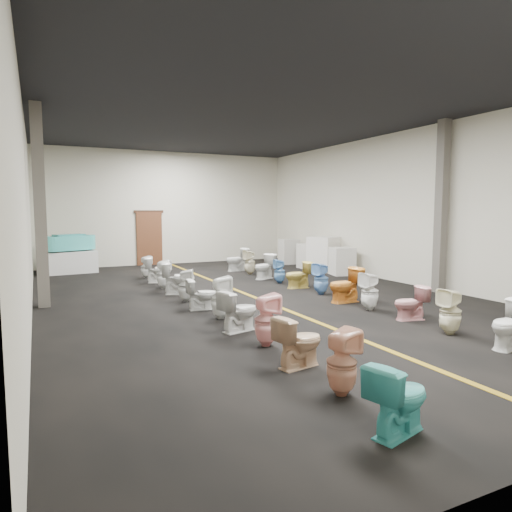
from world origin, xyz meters
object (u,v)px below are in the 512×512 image
at_px(toilet_left_8, 179,278).
at_px(toilet_right_9, 265,267).
at_px(toilet_left_5, 221,298).
at_px(toilet_right_7, 298,275).
at_px(appliance_crate_d, 289,252).
at_px(toilet_right_1, 510,325).
at_px(toilet_left_0, 399,398).
at_px(toilet_right_3, 411,303).
at_px(appliance_crate_b, 323,254).
at_px(toilet_right_8, 280,271).
at_px(toilet_right_2, 450,311).
at_px(display_table, 70,262).
at_px(appliance_crate_a, 342,261).
at_px(bathtub, 69,242).
at_px(toilet_left_7, 186,285).
at_px(toilet_left_10, 159,270).
at_px(appliance_crate_c, 311,256).
at_px(toilet_right_10, 250,262).
at_px(toilet_left_2, 299,341).
at_px(toilet_left_9, 163,274).
at_px(toilet_right_6, 321,279).
at_px(toilet_right_11, 237,260).
at_px(toilet_left_4, 239,311).
at_px(toilet_right_5, 345,285).
at_px(toilet_left_1, 342,362).
at_px(toilet_left_11, 146,267).
at_px(toilet_right_4, 370,291).
at_px(toilet_left_6, 202,294).

relative_size(toilet_left_8, toilet_right_9, 1.07).
height_order(toilet_left_5, toilet_right_7, toilet_left_5).
height_order(appliance_crate_d, toilet_right_1, appliance_crate_d).
height_order(toilet_left_0, toilet_right_3, toilet_left_0).
relative_size(appliance_crate_b, toilet_right_8, 1.69).
xyz_separation_m(toilet_right_1, toilet_right_2, (-0.17, 1.01, 0.02)).
bearing_deg(display_table, appliance_crate_a, -28.37).
xyz_separation_m(display_table, appliance_crate_a, (8.23, -4.45, 0.08)).
bearing_deg(bathtub, toilet_left_7, -94.83).
height_order(display_table, bathtub, bathtub).
bearing_deg(toilet_right_8, toilet_left_10, -104.30).
bearing_deg(appliance_crate_c, toilet_left_8, -153.30).
bearing_deg(toilet_left_5, appliance_crate_b, -44.33).
distance_m(appliance_crate_c, toilet_right_8, 3.79).
bearing_deg(toilet_right_10, toilet_left_2, -22.59).
relative_size(appliance_crate_b, toilet_left_9, 1.55).
xyz_separation_m(appliance_crate_a, toilet_right_1, (-2.62, -7.92, -0.08)).
bearing_deg(toilet_right_6, appliance_crate_b, 135.16).
distance_m(toilet_right_2, toilet_right_11, 9.36).
bearing_deg(toilet_left_0, toilet_left_4, -16.95).
xyz_separation_m(appliance_crate_b, appliance_crate_c, (0.00, 0.82, -0.15)).
bearing_deg(toilet_right_9, display_table, -151.49).
relative_size(toilet_left_8, toilet_right_7, 1.13).
height_order(appliance_crate_c, toilet_right_6, appliance_crate_c).
relative_size(toilet_right_1, toilet_right_9, 0.98).
bearing_deg(toilet_right_1, appliance_crate_d, 158.02).
distance_m(toilet_left_7, toilet_right_7, 3.42).
bearing_deg(toilet_left_10, toilet_right_2, -137.57).
distance_m(toilet_left_2, toilet_right_2, 3.26).
height_order(toilet_left_2, toilet_right_9, toilet_right_9).
relative_size(toilet_left_10, toilet_right_11, 0.94).
height_order(appliance_crate_a, toilet_right_2, appliance_crate_a).
xyz_separation_m(toilet_left_0, toilet_left_10, (0.18, 10.28, 0.02)).
xyz_separation_m(display_table, toilet_right_11, (5.43, -2.00, 0.03)).
xyz_separation_m(display_table, toilet_left_7, (2.13, -6.54, 0.01)).
height_order(toilet_left_5, toilet_right_5, toilet_left_5).
xyz_separation_m(appliance_crate_b, toilet_left_1, (-6.10, -9.36, -0.22)).
relative_size(toilet_left_10, toilet_left_11, 1.08).
bearing_deg(toilet_left_1, toilet_right_3, -66.06).
relative_size(appliance_crate_b, toilet_left_0, 1.68).
relative_size(appliance_crate_a, toilet_right_8, 1.27).
bearing_deg(toilet_left_2, toilet_left_1, 166.22).
xyz_separation_m(toilet_right_4, toilet_right_7, (0.07, 3.11, -0.04)).
bearing_deg(toilet_left_1, toilet_left_5, -12.78).
distance_m(appliance_crate_a, toilet_left_5, 7.25).
bearing_deg(toilet_left_11, toilet_left_6, 162.81).
height_order(display_table, toilet_right_11, toilet_right_11).
height_order(display_table, toilet_left_9, toilet_left_9).
bearing_deg(appliance_crate_a, toilet_left_6, -152.80).
xyz_separation_m(appliance_crate_d, toilet_right_11, (-2.80, -1.13, -0.09)).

